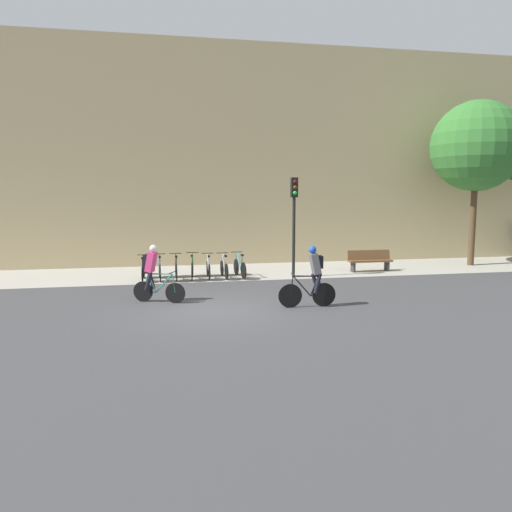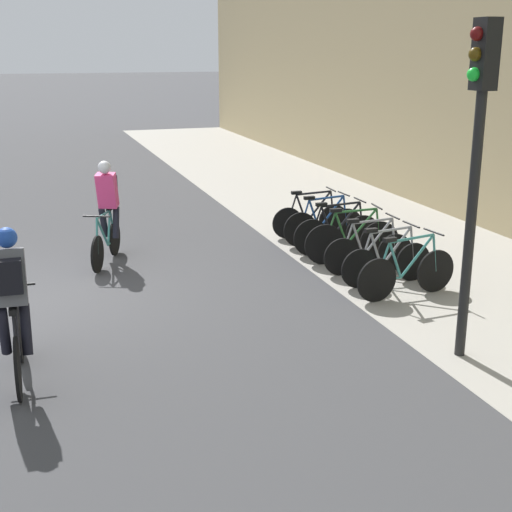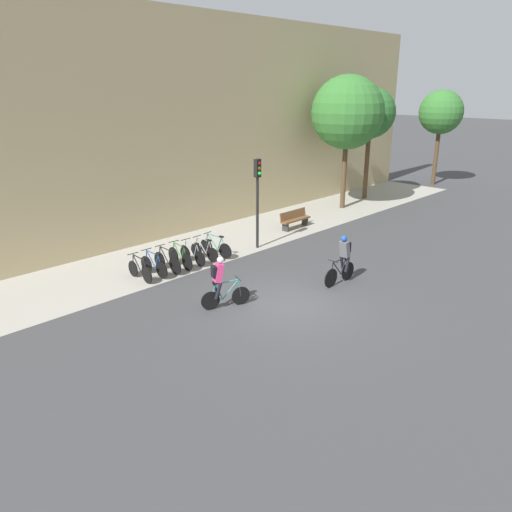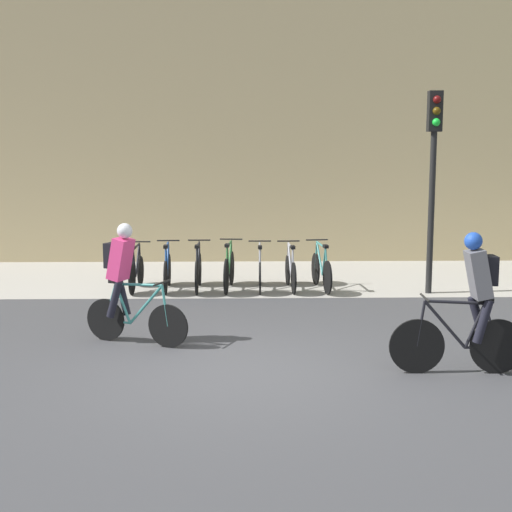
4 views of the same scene
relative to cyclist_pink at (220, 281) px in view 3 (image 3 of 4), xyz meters
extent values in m
plane|color=#3D3D3F|center=(1.68, -1.41, -0.95)|extent=(200.00, 200.00, 0.00)
cube|color=#A39E93|center=(1.68, 5.34, -0.94)|extent=(44.00, 4.50, 0.01)
cube|color=tan|center=(1.68, 7.89, 4.07)|extent=(44.00, 0.60, 10.03)
cylinder|color=black|center=(0.64, -0.27, -0.63)|extent=(0.59, 0.28, 0.62)
cylinder|color=black|center=(-0.32, 0.13, -0.63)|extent=(0.59, 0.28, 0.62)
cylinder|color=teal|center=(0.32, -0.13, -0.35)|extent=(0.54, 0.26, 0.62)
cylinder|color=teal|center=(-0.04, 0.02, -0.37)|extent=(0.26, 0.14, 0.58)
cylinder|color=teal|center=(0.21, -0.09, -0.07)|extent=(0.73, 0.34, 0.07)
cylinder|color=teal|center=(-0.12, 0.05, -0.64)|extent=(0.40, 0.19, 0.05)
cylinder|color=teal|center=(-0.23, 0.10, -0.36)|extent=(0.21, 0.11, 0.56)
cylinder|color=teal|center=(0.60, -0.26, -0.34)|extent=(0.12, 0.08, 0.59)
cylinder|color=black|center=(0.56, -0.24, -0.01)|extent=(0.21, 0.43, 0.03)
cube|color=black|center=(-0.14, 0.06, -0.04)|extent=(0.22, 0.15, 0.06)
cube|color=#DB3875|center=(-0.05, 0.02, 0.29)|extent=(0.42, 0.42, 0.63)
sphere|color=silver|center=(0.02, -0.01, 0.70)|extent=(0.29, 0.29, 0.22)
cylinder|color=black|center=(-0.14, -0.06, -0.29)|extent=(0.30, 0.21, 0.56)
cylinder|color=black|center=(-0.05, 0.14, -0.29)|extent=(0.26, 0.19, 0.56)
cube|color=black|center=(-0.18, 0.08, 0.34)|extent=(0.23, 0.29, 0.36)
cylinder|color=black|center=(3.88, -1.52, -0.60)|extent=(0.70, 0.05, 0.70)
cylinder|color=black|center=(4.89, -1.55, -0.60)|extent=(0.70, 0.05, 0.70)
cylinder|color=black|center=(4.22, -1.53, -0.32)|extent=(0.56, 0.06, 0.62)
cylinder|color=black|center=(4.59, -1.54, -0.33)|extent=(0.26, 0.05, 0.58)
cylinder|color=black|center=(4.33, -1.53, -0.03)|extent=(0.75, 0.06, 0.07)
cylinder|color=black|center=(4.69, -1.54, -0.61)|extent=(0.41, 0.04, 0.05)
cylinder|color=black|center=(4.80, -1.55, -0.32)|extent=(0.21, 0.04, 0.56)
cylinder|color=black|center=(3.92, -1.52, -0.31)|extent=(0.12, 0.04, 0.58)
cylinder|color=black|center=(3.96, -1.52, 0.02)|extent=(0.04, 0.46, 0.03)
cube|color=black|center=(4.71, -1.54, -0.01)|extent=(0.20, 0.09, 0.06)
cube|color=#5B5B60|center=(4.61, -1.54, 0.32)|extent=(0.33, 0.33, 0.63)
sphere|color=#1E47AD|center=(4.53, -1.54, 0.73)|extent=(0.23, 0.23, 0.22)
cylinder|color=black|center=(4.66, -1.43, -0.25)|extent=(0.28, 0.12, 0.56)
cylinder|color=black|center=(4.65, -1.65, -0.25)|extent=(0.24, 0.12, 0.56)
cube|color=black|center=(4.75, -1.54, 0.37)|extent=(0.15, 0.26, 0.36)
cylinder|color=black|center=(-0.40, 4.44, -0.64)|extent=(0.05, 0.61, 0.61)
cylinder|color=black|center=(-0.43, 3.48, -0.64)|extent=(0.05, 0.61, 0.61)
cylinder|color=black|center=(-0.41, 4.11, -0.36)|extent=(0.06, 0.53, 0.62)
cylinder|color=black|center=(-0.42, 3.75, -0.37)|extent=(0.05, 0.25, 0.58)
cylinder|color=black|center=(-0.41, 4.00, -0.07)|extent=(0.06, 0.71, 0.07)
cylinder|color=black|center=(-0.43, 3.67, -0.65)|extent=(0.04, 0.39, 0.05)
cylinder|color=black|center=(-0.43, 3.56, -0.36)|extent=(0.04, 0.20, 0.56)
cylinder|color=black|center=(-0.40, 4.40, -0.35)|extent=(0.04, 0.11, 0.58)
cylinder|color=black|center=(-0.40, 4.36, -0.02)|extent=(0.46, 0.04, 0.03)
cube|color=black|center=(-0.43, 3.65, -0.05)|extent=(0.09, 0.20, 0.06)
cylinder|color=black|center=(0.19, 4.43, -0.62)|extent=(0.05, 0.66, 0.66)
cylinder|color=black|center=(0.22, 3.48, -0.62)|extent=(0.05, 0.66, 0.66)
cylinder|color=#1E478C|center=(0.20, 4.11, -0.33)|extent=(0.05, 0.53, 0.62)
cylinder|color=#1E478C|center=(0.21, 3.76, -0.35)|extent=(0.05, 0.25, 0.58)
cylinder|color=#1E478C|center=(0.20, 4.00, -0.05)|extent=(0.06, 0.71, 0.07)
cylinder|color=#1E478C|center=(0.21, 3.67, -0.62)|extent=(0.04, 0.38, 0.05)
cylinder|color=#1E478C|center=(0.21, 3.57, -0.34)|extent=(0.04, 0.20, 0.56)
cylinder|color=#1E478C|center=(0.19, 4.39, -0.33)|extent=(0.04, 0.11, 0.58)
cylinder|color=black|center=(0.19, 4.36, 0.00)|extent=(0.46, 0.04, 0.03)
cube|color=black|center=(0.21, 3.65, -0.03)|extent=(0.09, 0.20, 0.06)
cylinder|color=black|center=(0.82, 4.46, -0.61)|extent=(0.04, 0.67, 0.67)
cylinder|color=black|center=(0.82, 3.45, -0.61)|extent=(0.04, 0.67, 0.67)
cylinder|color=black|center=(0.82, 4.12, -0.33)|extent=(0.04, 0.56, 0.62)
cylinder|color=black|center=(0.82, 3.74, -0.35)|extent=(0.04, 0.26, 0.58)
cylinder|color=black|center=(0.82, 4.01, -0.05)|extent=(0.04, 0.75, 0.07)
cylinder|color=black|center=(0.82, 3.65, -0.62)|extent=(0.03, 0.41, 0.05)
cylinder|color=black|center=(0.82, 3.54, -0.34)|extent=(0.03, 0.21, 0.56)
cylinder|color=black|center=(0.82, 4.42, -0.32)|extent=(0.04, 0.12, 0.58)
cylinder|color=black|center=(0.82, 4.38, 0.01)|extent=(0.46, 0.03, 0.03)
cube|color=black|center=(0.82, 3.63, -0.02)|extent=(0.08, 0.20, 0.06)
cylinder|color=black|center=(1.49, 4.45, -0.59)|extent=(0.10, 0.70, 0.70)
cylinder|color=black|center=(1.39, 3.46, -0.59)|extent=(0.10, 0.70, 0.70)
cylinder|color=#2D6B33|center=(1.45, 4.12, -0.31)|extent=(0.09, 0.55, 0.62)
cylinder|color=#2D6B33|center=(1.42, 3.75, -0.33)|extent=(0.06, 0.26, 0.58)
cylinder|color=#2D6B33|center=(1.44, 4.01, -0.03)|extent=(0.11, 0.74, 0.07)
cylinder|color=#2D6B33|center=(1.41, 3.66, -0.60)|extent=(0.07, 0.40, 0.05)
cylinder|color=#2D6B33|center=(1.40, 3.55, -0.32)|extent=(0.05, 0.21, 0.56)
cylinder|color=#2D6B33|center=(1.48, 4.41, -0.30)|extent=(0.05, 0.12, 0.58)
cylinder|color=black|center=(1.48, 4.37, 0.03)|extent=(0.46, 0.07, 0.03)
cube|color=black|center=(1.41, 3.64, 0.00)|extent=(0.10, 0.21, 0.06)
cylinder|color=black|center=(2.07, 4.43, -0.63)|extent=(0.05, 0.63, 0.63)
cylinder|color=black|center=(2.05, 3.48, -0.63)|extent=(0.05, 0.63, 0.63)
cylinder|color=#99999E|center=(2.06, 4.11, -0.35)|extent=(0.05, 0.53, 0.62)
cylinder|color=#99999E|center=(2.05, 3.76, -0.37)|extent=(0.04, 0.25, 0.58)
cylinder|color=#99999E|center=(2.06, 4.00, -0.07)|extent=(0.05, 0.71, 0.07)
cylinder|color=#99999E|center=(2.05, 3.67, -0.64)|extent=(0.04, 0.38, 0.05)
cylinder|color=#99999E|center=(2.05, 3.57, -0.36)|extent=(0.04, 0.20, 0.56)
cylinder|color=#99999E|center=(2.07, 4.39, -0.34)|extent=(0.04, 0.11, 0.58)
cylinder|color=black|center=(2.06, 4.36, -0.01)|extent=(0.46, 0.04, 0.03)
cube|color=black|center=(2.05, 3.65, -0.04)|extent=(0.08, 0.20, 0.06)
cylinder|color=black|center=(2.65, 4.44, -0.63)|extent=(0.07, 0.62, 0.62)
cylinder|color=black|center=(2.70, 3.47, -0.63)|extent=(0.07, 0.62, 0.62)
cylinder|color=#99999E|center=(2.67, 4.11, -0.35)|extent=(0.07, 0.53, 0.62)
cylinder|color=#99999E|center=(2.69, 3.75, -0.37)|extent=(0.05, 0.25, 0.58)
cylinder|color=#99999E|center=(2.67, 4.00, -0.07)|extent=(0.08, 0.72, 0.07)
cylinder|color=#99999E|center=(2.69, 3.67, -0.64)|extent=(0.05, 0.39, 0.05)
cylinder|color=#99999E|center=(2.70, 3.56, -0.36)|extent=(0.04, 0.21, 0.56)
cylinder|color=#99999E|center=(2.65, 4.40, -0.34)|extent=(0.04, 0.11, 0.58)
cylinder|color=black|center=(2.65, 4.36, -0.01)|extent=(0.46, 0.05, 0.03)
cube|color=black|center=(2.69, 3.65, -0.04)|extent=(0.09, 0.20, 0.06)
cylinder|color=black|center=(3.23, 4.48, -0.62)|extent=(0.11, 0.66, 0.66)
cylinder|color=black|center=(3.36, 3.43, -0.62)|extent=(0.11, 0.66, 0.66)
cylinder|color=teal|center=(3.28, 4.12, -0.33)|extent=(0.11, 0.58, 0.62)
cylinder|color=teal|center=(3.32, 3.73, -0.35)|extent=(0.07, 0.27, 0.58)
cylinder|color=teal|center=(3.29, 4.01, -0.05)|extent=(0.13, 0.78, 0.07)
cylinder|color=teal|center=(3.33, 3.64, -0.62)|extent=(0.08, 0.43, 0.05)
cylinder|color=teal|center=(3.34, 3.52, -0.34)|extent=(0.06, 0.22, 0.56)
cylinder|color=teal|center=(3.24, 4.44, -0.33)|extent=(0.05, 0.12, 0.59)
cylinder|color=black|center=(3.24, 4.40, 0.00)|extent=(0.46, 0.08, 0.03)
cube|color=black|center=(3.33, 3.62, -0.03)|extent=(0.10, 0.21, 0.06)
cylinder|color=black|center=(5.36, 3.52, 1.00)|extent=(0.12, 0.12, 3.89)
cube|color=black|center=(5.36, 3.52, 2.56)|extent=(0.26, 0.20, 0.76)
sphere|color=#590C0C|center=(5.36, 3.39, 2.77)|extent=(0.15, 0.15, 0.15)
sphere|color=#4C380A|center=(5.36, 3.39, 2.56)|extent=(0.15, 0.15, 0.15)
sphere|color=green|center=(5.36, 3.39, 2.35)|extent=(0.15, 0.15, 0.15)
cube|color=brown|center=(8.92, 4.31, -0.50)|extent=(1.90, 0.40, 0.08)
cube|color=brown|center=(8.92, 4.49, -0.26)|extent=(1.90, 0.12, 0.40)
cube|color=#2D2D2D|center=(8.16, 4.31, -0.72)|extent=(0.08, 0.36, 0.45)
cube|color=#2D2D2D|center=(9.68, 4.31, -0.72)|extent=(0.08, 0.36, 0.45)
cylinder|color=#4C3823|center=(14.24, 5.18, 1.09)|extent=(0.28, 0.28, 4.07)
sphere|color=#33702D|center=(14.24, 5.18, 4.43)|extent=(4.02, 4.02, 4.02)
cylinder|color=#4C3823|center=(17.39, 5.67, 1.17)|extent=(0.28, 0.28, 4.24)
sphere|color=#286028|center=(17.39, 5.67, 4.26)|extent=(3.00, 3.00, 3.00)
cylinder|color=#4C3823|center=(24.79, 4.63, 1.08)|extent=(0.28, 0.28, 4.06)
sphere|color=#33702D|center=(24.79, 4.63, 4.08)|extent=(2.99, 2.99, 2.99)
camera|label=1|loc=(0.19, -15.18, 2.35)|focal=35.00mm
camera|label=2|loc=(12.13, -1.31, 2.63)|focal=50.00mm
camera|label=3|loc=(-9.76, -11.02, 5.90)|focal=35.00mm
camera|label=4|loc=(1.67, -10.12, 1.83)|focal=50.00mm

